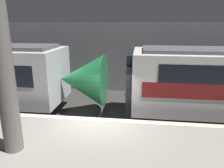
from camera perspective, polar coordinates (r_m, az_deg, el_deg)
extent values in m
plane|color=#33302D|center=(8.89, -3.59, -14.84)|extent=(120.00, 120.00, 0.00)
cube|color=gray|center=(7.09, -6.68, -18.83)|extent=(40.00, 3.71, 1.03)
cube|color=beige|center=(8.28, -3.92, -9.21)|extent=(40.00, 0.30, 0.01)
cube|color=gray|center=(14.55, 1.38, 6.91)|extent=(50.00, 0.15, 4.52)
cylinder|color=slate|center=(6.36, -26.11, 0.82)|extent=(0.51, 0.51, 4.07)
cone|color=#238447|center=(10.72, -7.79, 1.16)|extent=(2.20, 2.51, 2.51)
sphere|color=#F2EFCC|center=(10.63, -2.75, -1.07)|extent=(0.20, 0.20, 0.20)
cube|color=black|center=(10.39, 4.85, 0.31)|extent=(0.25, 2.96, 2.11)
cube|color=black|center=(10.15, 4.99, 6.06)|extent=(0.25, 2.66, 0.85)
sphere|color=#EA4C42|center=(9.86, 3.71, -2.79)|extent=(0.18, 0.18, 0.18)
sphere|color=#EA4C42|center=(11.15, 4.18, -0.56)|extent=(0.18, 0.18, 0.18)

